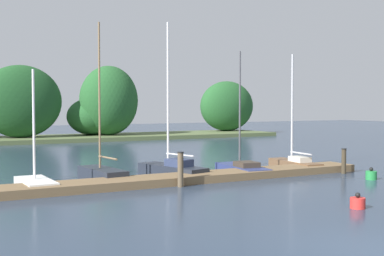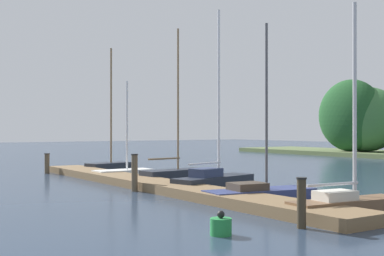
# 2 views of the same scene
# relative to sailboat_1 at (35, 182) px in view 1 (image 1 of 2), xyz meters

# --- Properties ---
(ground) EXTENTS (160.00, 160.00, 0.00)m
(ground) POSITION_rel_sailboat_1_xyz_m (5.21, -12.99, -0.28)
(ground) COLOR #28384C
(dock_pier) EXTENTS (21.24, 1.80, 0.35)m
(dock_pier) POSITION_rel_sailboat_1_xyz_m (5.21, -1.27, -0.10)
(dock_pier) COLOR brown
(dock_pier) RESTS_ON ground
(far_shore) EXTENTS (53.24, 8.37, 7.46)m
(far_shore) POSITION_rel_sailboat_1_xyz_m (5.22, 28.82, 2.74)
(far_shore) COLOR #56663D
(far_shore) RESTS_ON ground
(sailboat_1) EXTENTS (1.24, 3.21, 4.92)m
(sailboat_1) POSITION_rel_sailboat_1_xyz_m (0.00, 0.00, 0.00)
(sailboat_1) COLOR white
(sailboat_1) RESTS_ON ground
(sailboat_2) EXTENTS (1.42, 3.57, 7.23)m
(sailboat_2) POSITION_rel_sailboat_1_xyz_m (3.18, 1.08, 0.10)
(sailboat_2) COLOR #232833
(sailboat_2) RESTS_ON ground
(sailboat_3) EXTENTS (2.06, 4.44, 7.46)m
(sailboat_3) POSITION_rel_sailboat_1_xyz_m (6.62, 0.83, 0.14)
(sailboat_3) COLOR #232833
(sailboat_3) RESTS_ON ground
(sailboat_4) EXTENTS (1.78, 4.31, 6.19)m
(sailboat_4) POSITION_rel_sailboat_1_xyz_m (10.28, 0.13, 0.02)
(sailboat_4) COLOR navy
(sailboat_4) RESTS_ON ground
(sailboat_5) EXTENTS (1.38, 4.18, 6.23)m
(sailboat_5) POSITION_rel_sailboat_1_xyz_m (13.88, 0.37, 0.10)
(sailboat_5) COLOR brown
(sailboat_5) RESTS_ON ground
(mooring_piling_1) EXTENTS (0.29, 0.29, 1.49)m
(mooring_piling_1) POSITION_rel_sailboat_1_xyz_m (5.51, -2.36, 0.47)
(mooring_piling_1) COLOR brown
(mooring_piling_1) RESTS_ON ground
(mooring_piling_2) EXTENTS (0.26, 0.26, 1.27)m
(mooring_piling_2) POSITION_rel_sailboat_1_xyz_m (14.72, -2.51, 0.37)
(mooring_piling_2) COLOR #3D3323
(mooring_piling_2) RESTS_ON ground
(channel_buoy_0) EXTENTS (0.50, 0.50, 0.54)m
(channel_buoy_0) POSITION_rel_sailboat_1_xyz_m (8.63, -9.21, -0.08)
(channel_buoy_0) COLOR red
(channel_buoy_0) RESTS_ON ground
(channel_buoy_1) EXTENTS (0.51, 0.51, 0.58)m
(channel_buoy_1) POSITION_rel_sailboat_1_xyz_m (14.27, -4.69, -0.06)
(channel_buoy_1) COLOR #23843D
(channel_buoy_1) RESTS_ON ground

